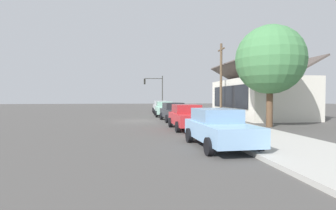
% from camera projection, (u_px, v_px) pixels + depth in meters
% --- Properties ---
extents(ground_plane, '(120.00, 120.00, 0.00)m').
position_uv_depth(ground_plane, '(141.00, 121.00, 22.89)').
color(ground_plane, '#4C4947').
extents(sidewalk_curb, '(60.00, 4.20, 0.16)m').
position_uv_depth(sidewalk_curb, '(204.00, 119.00, 23.62)').
color(sidewalk_curb, '#B2AFA8').
rests_on(sidewalk_curb, ground).
extents(car_silver, '(4.89, 2.10, 1.59)m').
position_uv_depth(car_silver, '(160.00, 107.00, 35.04)').
color(car_silver, silver).
rests_on(car_silver, ground).
extents(car_seafoam, '(4.89, 2.20, 1.59)m').
position_uv_depth(car_seafoam, '(164.00, 109.00, 28.77)').
color(car_seafoam, '#9ED1BC').
rests_on(car_seafoam, ground).
extents(car_charcoal, '(4.93, 2.17, 1.59)m').
position_uv_depth(car_charcoal, '(174.00, 112.00, 23.04)').
color(car_charcoal, '#2D3035').
rests_on(car_charcoal, ground).
extents(car_cherry, '(4.47, 2.10, 1.59)m').
position_uv_depth(car_cherry, '(187.00, 117.00, 17.12)').
color(car_cherry, red).
rests_on(car_cherry, ground).
extents(car_skyblue, '(4.59, 2.23, 1.59)m').
position_uv_depth(car_skyblue, '(219.00, 128.00, 11.01)').
color(car_skyblue, '#8CB7E0').
rests_on(car_skyblue, ground).
extents(storefront_building, '(11.88, 6.46, 5.63)m').
position_uv_depth(storefront_building, '(258.00, 97.00, 26.92)').
color(storefront_building, silver).
rests_on(storefront_building, ground).
extents(shade_tree, '(4.77, 4.77, 7.08)m').
position_uv_depth(shade_tree, '(270.00, 60.00, 18.32)').
color(shade_tree, brown).
rests_on(shade_tree, ground).
extents(traffic_light_main, '(0.37, 2.79, 5.20)m').
position_uv_depth(traffic_light_main, '(155.00, 87.00, 38.65)').
color(traffic_light_main, '#383833').
rests_on(traffic_light_main, ground).
extents(utility_pole_wooden, '(1.80, 0.24, 7.50)m').
position_uv_depth(utility_pole_wooden, '(221.00, 79.00, 26.76)').
color(utility_pole_wooden, brown).
rests_on(utility_pole_wooden, ground).
extents(fire_hydrant_red, '(0.22, 0.22, 0.71)m').
position_uv_depth(fire_hydrant_red, '(174.00, 110.00, 31.33)').
color(fire_hydrant_red, red).
rests_on(fire_hydrant_red, sidewalk_curb).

